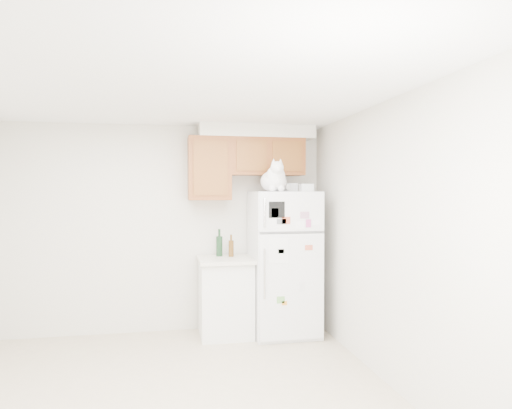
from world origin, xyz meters
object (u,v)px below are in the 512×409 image
object	(u,v)px
bottle_amber	(231,246)
refrigerator	(284,263)
storage_box_back	(291,187)
base_counter	(226,296)
bottle_green	(219,243)
storage_box_front	(306,188)
cat	(274,179)

from	to	relation	value
bottle_amber	refrigerator	bearing A→B (deg)	-15.20
storage_box_back	base_counter	bearing A→B (deg)	-156.45
base_counter	bottle_green	bearing A→B (deg)	109.47
refrigerator	bottle_amber	size ratio (longest dim) A/B	6.41
storage_box_front	cat	bearing A→B (deg)	-179.69
storage_box_back	bottle_green	size ratio (longest dim) A/B	0.55
base_counter	cat	xyz separation A→B (m)	(0.54, -0.21, 1.38)
storage_box_back	bottle_green	world-z (taller)	storage_box_back
refrigerator	base_counter	xyz separation A→B (m)	(-0.69, 0.07, -0.39)
base_counter	refrigerator	bearing A→B (deg)	-6.09
bottle_green	bottle_amber	bearing A→B (deg)	-25.81
bottle_green	bottle_amber	size ratio (longest dim) A/B	1.24
storage_box_front	bottle_amber	bearing A→B (deg)	159.17
cat	bottle_green	distance (m)	1.03
storage_box_back	storage_box_front	size ratio (longest dim) A/B	1.20
refrigerator	cat	distance (m)	1.01
refrigerator	base_counter	bearing A→B (deg)	173.91
storage_box_back	bottle_amber	world-z (taller)	storage_box_back
base_counter	bottle_amber	world-z (taller)	bottle_amber
cat	storage_box_back	distance (m)	0.37
storage_box_front	bottle_green	world-z (taller)	storage_box_front
cat	storage_box_front	world-z (taller)	cat
refrigerator	storage_box_back	xyz separation A→B (m)	(0.12, 0.11, 0.90)
base_counter	storage_box_front	size ratio (longest dim) A/B	6.13
storage_box_front	storage_box_back	bearing A→B (deg)	115.60
bottle_green	storage_box_back	bearing A→B (deg)	-7.77
cat	bottle_amber	distance (m)	0.96
storage_box_front	bottle_amber	xyz separation A→B (m)	(-0.85, 0.28, -0.69)
storage_box_back	storage_box_front	world-z (taller)	storage_box_back
refrigerator	storage_box_back	distance (m)	0.91
cat	storage_box_front	size ratio (longest dim) A/B	3.54
cat	bottle_green	xyz separation A→B (m)	(-0.60, 0.37, -0.76)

